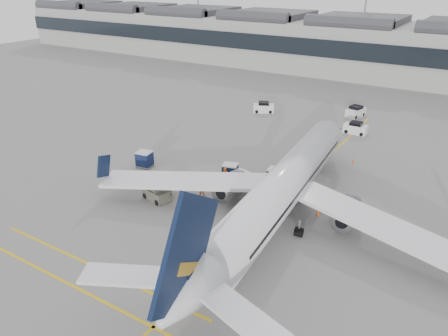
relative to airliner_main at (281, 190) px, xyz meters
The scene contains 18 objects.
ground 12.41m from the airliner_main, 158.59° to the right, with size 220.00×220.00×0.00m, color gray.
terminal 68.53m from the airliner_main, 99.39° to the left, with size 200.00×20.45×12.40m.
light_masts 83.40m from the airliner_main, 98.94° to the left, with size 113.00×0.60×25.45m.
apron_markings 6.54m from the airliner_main, 101.78° to the left, with size 0.25×60.00×0.01m, color gold.
airliner_main is the anchor object (origin of this frame).
belt_loader 5.26m from the airliner_main, 115.46° to the left, with size 4.60×1.81×1.86m.
baggage_cart_a 7.52m from the airliner_main, 118.56° to the left, with size 2.01×1.73×1.94m.
baggage_cart_b 7.58m from the airliner_main, 149.90° to the left, with size 2.18×1.95×1.94m.
baggage_cart_c 9.98m from the airliner_main, 149.65° to the left, with size 2.08×1.86×1.85m.
baggage_cart_d 19.14m from the airliner_main, behind, with size 2.06×1.79×1.95m.
ramp_agent_a 9.12m from the airliner_main, 156.85° to the left, with size 0.73×0.48×2.01m, color #E5500C.
ramp_agent_b 9.36m from the airliner_main, behind, with size 0.77×0.60×1.59m, color #FB4A0D.
pushback_tug 12.96m from the airliner_main, 166.18° to the right, with size 3.14×2.31×1.58m.
safety_cone_nose 17.22m from the airliner_main, 83.22° to the left, with size 0.32×0.32×0.44m, color #F24C0A.
safety_cone_engine 4.96m from the airliner_main, 44.68° to the left, with size 0.37×0.37×0.51m, color #F24C0A.
service_van_left 34.23m from the airliner_main, 119.65° to the left, with size 3.77×3.03×1.73m.
service_van_mid 35.54m from the airliner_main, 95.27° to the left, with size 2.54×3.79×1.78m.
service_van_right 27.65m from the airliner_main, 91.95° to the left, with size 3.29×1.67×1.69m.
Camera 1 is at (25.57, -28.63, 21.63)m, focal length 35.00 mm.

